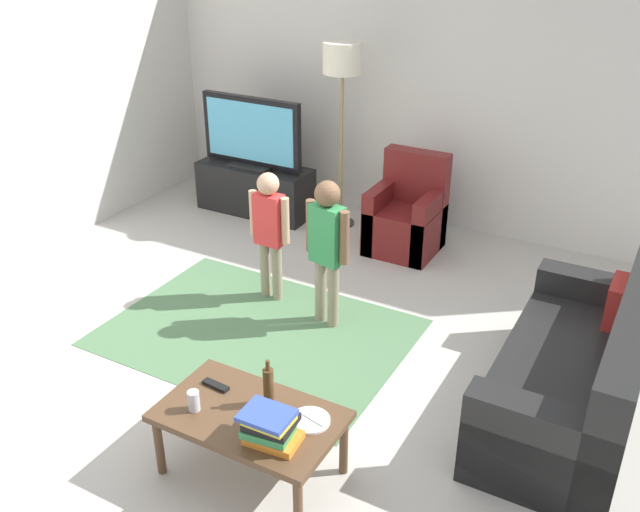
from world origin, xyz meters
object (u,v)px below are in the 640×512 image
child_near_tv (270,225)px  plate (310,420)px  coffee_table (250,420)px  armchair (407,218)px  child_center (327,241)px  couch (582,378)px  book_stack (270,427)px  bottle (269,386)px  tv (252,133)px  floor_lamp (342,68)px  tv_remote (216,385)px  tv_stand (255,189)px  soda_can (194,401)px

child_near_tv → plate: size_ratio=4.89×
coffee_table → child_near_tv: bearing=119.4°
armchair → child_center: size_ratio=0.78×
couch → coffee_table: 2.05m
book_stack → bottle: bearing=124.1°
tv → floor_lamp: 1.16m
tv_remote → child_near_tv: bearing=116.9°
tv_stand → tv_remote: (1.77, -3.04, 0.19)m
tv → floor_lamp: bearing=10.7°
child_center → book_stack: 1.83m
tv_stand → child_center: child_center is taller
armchair → child_near_tv: size_ratio=0.84×
plate → floor_lamp: bearing=114.8°
child_near_tv → floor_lamp: bearing=96.8°
bottle → plate: bottle is taller
tv → tv_remote: size_ratio=6.47×
plate → tv: bearing=128.4°
child_center → plate: size_ratio=5.27×
armchair → bottle: size_ratio=3.11×
child_center → tv_remote: (0.09, -1.50, -0.27)m
coffee_table → plate: 0.34m
tv → soda_can: bearing=-61.1°
tv → child_near_tv: bearing=-51.8°
child_near_tv → tv_remote: 1.77m
armchair → plate: 3.08m
tv_stand → book_stack: size_ratio=3.94×
plate → soda_can: bearing=-159.9°
tv → bottle: bearing=-54.8°
couch → soda_can: size_ratio=15.00×
armchair → bottle: armchair is taller
tv_stand → floor_lamp: size_ratio=0.67×
couch → tv_stand: bearing=154.0°
child_center → book_stack: bearing=-70.7°
armchair → plate: armchair is taller
tv_stand → tv_remote: 3.52m
armchair → child_near_tv: 1.54m
floor_lamp → coffee_table: (1.15, -3.29, -1.17)m
child_center → bottle: 1.55m
child_near_tv → book_stack: bearing=-57.3°
child_near_tv → child_center: bearing=-12.1°
tv → child_center: (1.68, -1.52, -0.15)m
couch → tv_remote: couch is taller
soda_can → tv_stand: bearing=118.7°
armchair → tv_stand: bearing=178.7°
tv_stand → coffee_table: (2.07, -3.14, 0.13)m
child_center → bottle: size_ratio=4.01×
armchair → tv_remote: armchair is taller
tv → book_stack: bearing=-54.8°
book_stack → floor_lamp: bearing=111.9°
tv → floor_lamp: floor_lamp is taller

